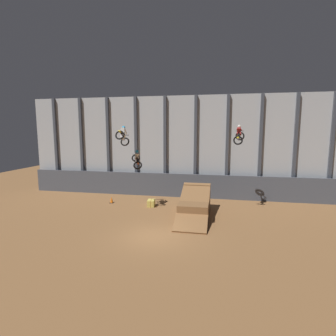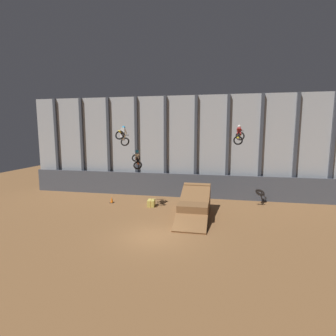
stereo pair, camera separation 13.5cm
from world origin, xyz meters
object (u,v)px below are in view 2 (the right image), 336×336
(traffic_cone_near_ramp, at_px, (112,200))
(hay_bale_trackside, at_px, (151,203))
(rider_bike_left_air, at_px, (123,136))
(rider_bike_center_air, at_px, (137,159))
(rider_bike_right_air, at_px, (239,135))
(dirt_ramp, at_px, (195,205))

(traffic_cone_near_ramp, xyz_separation_m, hay_bale_trackside, (3.83, -0.36, -0.00))
(rider_bike_left_air, height_order, rider_bike_center_air, rider_bike_left_air)
(rider_bike_right_air, bearing_deg, rider_bike_center_air, -166.20)
(rider_bike_right_air, bearing_deg, dirt_ramp, -143.06)
(dirt_ramp, bearing_deg, rider_bike_center_air, 167.70)
(rider_bike_center_air, bearing_deg, rider_bike_right_air, -20.44)
(rider_bike_right_air, height_order, hay_bale_trackside, rider_bike_right_air)
(hay_bale_trackside, bearing_deg, dirt_ramp, -20.25)
(dirt_ramp, xyz_separation_m, rider_bike_left_air, (-5.73, -0.35, 5.41))
(rider_bike_right_air, bearing_deg, rider_bike_left_air, -157.45)
(rider_bike_center_air, xyz_separation_m, traffic_cone_near_ramp, (-2.70, 0.70, -3.86))
(rider_bike_center_air, relative_size, rider_bike_right_air, 0.99)
(rider_bike_center_air, distance_m, rider_bike_right_air, 8.62)
(rider_bike_left_air, relative_size, hay_bale_trackside, 1.80)
(rider_bike_left_air, relative_size, rider_bike_right_air, 0.91)
(rider_bike_left_air, xyz_separation_m, hay_bale_trackside, (1.79, 1.80, -5.87))
(dirt_ramp, xyz_separation_m, rider_bike_right_air, (3.29, 1.68, 5.43))
(rider_bike_right_air, xyz_separation_m, hay_bale_trackside, (-7.23, -0.22, -5.89))
(dirt_ramp, relative_size, hay_bale_trackside, 6.41)
(dirt_ramp, distance_m, traffic_cone_near_ramp, 7.99)
(rider_bike_left_air, distance_m, rider_bike_center_air, 2.56)
(rider_bike_center_air, height_order, hay_bale_trackside, rider_bike_center_air)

